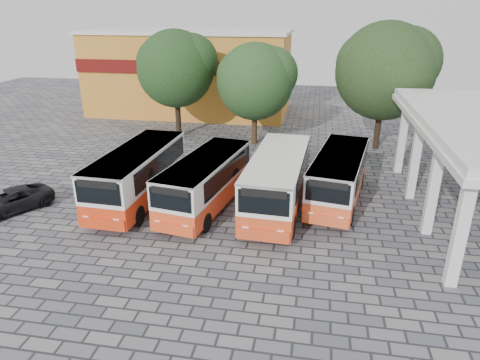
% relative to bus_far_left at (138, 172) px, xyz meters
% --- Properties ---
extents(ground, '(90.00, 90.00, 0.00)m').
position_rel_bus_far_left_xyz_m(ground, '(7.44, -2.85, -1.77)').
color(ground, '#52525C').
rests_on(ground, ground).
extents(shophouse_block, '(20.40, 10.40, 8.30)m').
position_rel_bus_far_left_xyz_m(shophouse_block, '(-3.56, 23.14, 2.39)').
color(shophouse_block, '#C47B24').
rests_on(shophouse_block, ground).
extents(bus_far_left, '(2.90, 8.58, 3.06)m').
position_rel_bus_far_left_xyz_m(bus_far_left, '(0.00, 0.00, 0.00)').
color(bus_far_left, red).
rests_on(bus_far_left, ground).
extents(bus_centre_left, '(3.71, 8.28, 2.87)m').
position_rel_bus_far_left_xyz_m(bus_centre_left, '(3.95, -0.14, -0.11)').
color(bus_centre_left, '#EA4318').
rests_on(bus_centre_left, ground).
extents(bus_centre_right, '(3.06, 8.72, 3.10)m').
position_rel_bus_far_left_xyz_m(bus_centre_right, '(7.79, 0.29, 0.02)').
color(bus_centre_right, '#D94218').
rests_on(bus_centre_right, ground).
extents(bus_far_right, '(3.75, 8.23, 2.85)m').
position_rel_bus_far_left_xyz_m(bus_far_right, '(11.08, 1.98, -0.12)').
color(bus_far_right, '#EC5323').
rests_on(bus_far_right, ground).
extents(tree_left, '(6.62, 6.31, 8.85)m').
position_rel_bus_far_left_xyz_m(tree_left, '(-1.91, 13.48, 4.14)').
color(tree_left, black).
rests_on(tree_left, ground).
extents(tree_middle, '(6.27, 5.97, 7.99)m').
position_rel_bus_far_left_xyz_m(tree_middle, '(4.84, 12.44, 3.43)').
color(tree_middle, '#412E1A').
rests_on(tree_middle, ground).
extents(tree_right, '(7.58, 7.22, 9.58)m').
position_rel_bus_far_left_xyz_m(tree_right, '(14.50, 12.81, 4.44)').
color(tree_right, black).
rests_on(tree_right, ground).
extents(parked_car, '(3.97, 4.73, 1.20)m').
position_rel_bus_far_left_xyz_m(parked_car, '(-6.42, -2.43, -1.17)').
color(parked_car, black).
rests_on(parked_car, ground).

